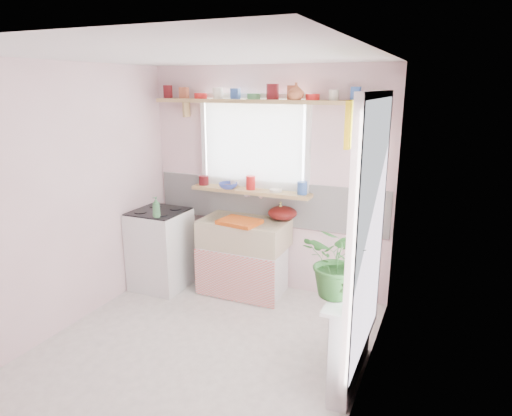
% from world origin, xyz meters
% --- Properties ---
extents(room, '(3.20, 3.20, 3.20)m').
position_xyz_m(room, '(0.66, 0.86, 1.37)').
color(room, white).
rests_on(room, ground).
extents(sink_unit, '(0.95, 0.65, 1.11)m').
position_xyz_m(sink_unit, '(-0.15, 1.29, 0.43)').
color(sink_unit, white).
rests_on(sink_unit, ground).
extents(cooker, '(0.58, 0.58, 0.93)m').
position_xyz_m(cooker, '(-1.10, 1.05, 0.46)').
color(cooker, white).
rests_on(cooker, ground).
extents(radiator_ledge, '(0.22, 0.95, 0.78)m').
position_xyz_m(radiator_ledge, '(1.30, 0.20, 0.40)').
color(radiator_ledge, white).
rests_on(radiator_ledge, ground).
extents(windowsill, '(1.40, 0.22, 0.04)m').
position_xyz_m(windowsill, '(-0.15, 1.48, 1.14)').
color(windowsill, tan).
rests_on(windowsill, room).
extents(pine_shelf, '(2.52, 0.24, 0.04)m').
position_xyz_m(pine_shelf, '(0.00, 1.47, 2.12)').
color(pine_shelf, tan).
rests_on(pine_shelf, room).
extents(shelf_crockery, '(2.47, 0.11, 0.12)m').
position_xyz_m(shelf_crockery, '(-0.04, 1.47, 2.19)').
color(shelf_crockery, '#590F14').
rests_on(shelf_crockery, pine_shelf).
extents(sill_crockery, '(1.35, 0.11, 0.12)m').
position_xyz_m(sill_crockery, '(-0.15, 1.48, 1.22)').
color(sill_crockery, '#590F14').
rests_on(sill_crockery, windowsill).
extents(dish_tray, '(0.46, 0.37, 0.04)m').
position_xyz_m(dish_tray, '(-0.14, 1.16, 0.87)').
color(dish_tray, '#CF5012').
rests_on(dish_tray, sink_unit).
extents(colander, '(0.39, 0.39, 0.15)m').
position_xyz_m(colander, '(0.22, 1.50, 0.92)').
color(colander, '#5A110F').
rests_on(colander, sink_unit).
extents(jade_plant, '(0.60, 0.56, 0.55)m').
position_xyz_m(jade_plant, '(1.21, 0.02, 1.05)').
color(jade_plant, '#2A5C25').
rests_on(jade_plant, radiator_ledge).
extents(fruit_bowl, '(0.32, 0.32, 0.07)m').
position_xyz_m(fruit_bowl, '(1.21, 0.12, 0.81)').
color(fruit_bowl, silver).
rests_on(fruit_bowl, radiator_ledge).
extents(herb_pot, '(0.14, 0.12, 0.23)m').
position_xyz_m(herb_pot, '(1.33, -0.20, 0.89)').
color(herb_pot, '#2D5E25').
rests_on(herb_pot, radiator_ledge).
extents(soap_bottle_sink, '(0.09, 0.09, 0.19)m').
position_xyz_m(soap_bottle_sink, '(0.20, 1.50, 0.95)').
color(soap_bottle_sink, '#FFF871').
rests_on(soap_bottle_sink, sink_unit).
extents(sill_cup, '(0.14, 0.14, 0.09)m').
position_xyz_m(sill_cup, '(-0.37, 1.54, 1.20)').
color(sill_cup, white).
rests_on(sill_cup, windowsill).
extents(sill_bowl, '(0.22, 0.22, 0.07)m').
position_xyz_m(sill_bowl, '(-0.40, 1.42, 1.19)').
color(sill_bowl, '#3549AD').
rests_on(sill_bowl, windowsill).
extents(shelf_vase, '(0.17, 0.17, 0.17)m').
position_xyz_m(shelf_vase, '(0.38, 1.41, 2.23)').
color(shelf_vase, '#B65F38').
rests_on(shelf_vase, pine_shelf).
extents(cooker_bottle, '(0.11, 0.11, 0.22)m').
position_xyz_m(cooker_bottle, '(-0.96, 0.83, 1.03)').
color(cooker_bottle, '#40814C').
rests_on(cooker_bottle, cooker).
extents(fruit, '(0.20, 0.14, 0.10)m').
position_xyz_m(fruit, '(1.22, 0.12, 0.87)').
color(fruit, '#E15C13').
rests_on(fruit, fruit_bowl).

